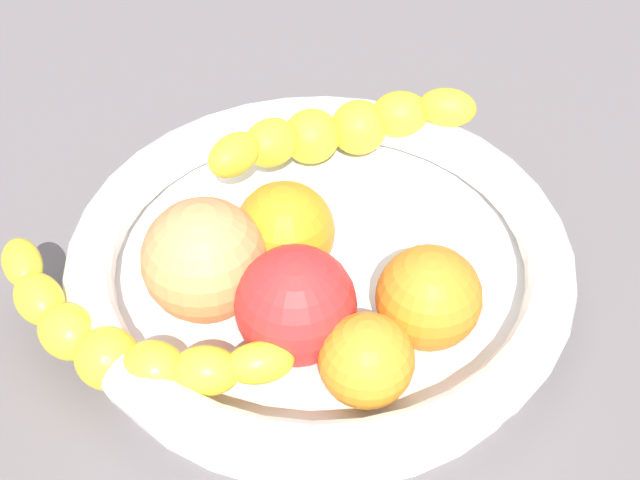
# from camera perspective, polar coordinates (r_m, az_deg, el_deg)

# --- Properties ---
(kitchen_counter) EXTENTS (1.20, 1.20, 0.03)m
(kitchen_counter) POSITION_cam_1_polar(r_m,az_deg,el_deg) (0.65, -0.00, -3.92)
(kitchen_counter) COLOR slate
(kitchen_counter) RESTS_ON ground
(fruit_bowl) EXTENTS (0.33, 0.33, 0.05)m
(fruit_bowl) POSITION_cam_1_polar(r_m,az_deg,el_deg) (0.63, -0.00, -1.44)
(fruit_bowl) COLOR white
(fruit_bowl) RESTS_ON kitchen_counter
(banana_draped_left) EXTENTS (0.13, 0.18, 0.05)m
(banana_draped_left) POSITION_cam_1_polar(r_m,az_deg,el_deg) (0.69, 0.99, 6.55)
(banana_draped_left) COLOR yellow
(banana_draped_left) RESTS_ON fruit_bowl
(banana_draped_right) EXTENTS (0.10, 0.21, 0.04)m
(banana_draped_right) POSITION_cam_1_polar(r_m,az_deg,el_deg) (0.57, -11.99, -5.84)
(banana_draped_right) COLOR yellow
(banana_draped_right) RESTS_ON fruit_bowl
(orange_front) EXTENTS (0.07, 0.07, 0.07)m
(orange_front) POSITION_cam_1_polar(r_m,az_deg,el_deg) (0.61, -2.09, 0.57)
(orange_front) COLOR orange
(orange_front) RESTS_ON fruit_bowl
(orange_mid_left) EXTENTS (0.06, 0.06, 0.06)m
(orange_mid_left) POSITION_cam_1_polar(r_m,az_deg,el_deg) (0.55, 2.77, -7.16)
(orange_mid_left) COLOR orange
(orange_mid_left) RESTS_ON fruit_bowl
(orange_mid_right) EXTENTS (0.06, 0.06, 0.06)m
(orange_mid_right) POSITION_cam_1_polar(r_m,az_deg,el_deg) (0.58, 6.48, -3.43)
(orange_mid_right) COLOR orange
(orange_mid_right) RESTS_ON fruit_bowl
(tomato_red) EXTENTS (0.07, 0.07, 0.07)m
(tomato_red) POSITION_cam_1_polar(r_m,az_deg,el_deg) (0.56, -1.33, -3.94)
(tomato_red) COLOR red
(tomato_red) RESTS_ON fruit_bowl
(peach_blush) EXTENTS (0.08, 0.08, 0.08)m
(peach_blush) POSITION_cam_1_polar(r_m,az_deg,el_deg) (0.59, -6.89, -1.20)
(peach_blush) COLOR #F89758
(peach_blush) RESTS_ON fruit_bowl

